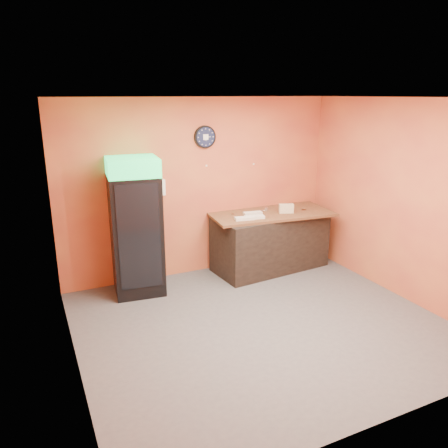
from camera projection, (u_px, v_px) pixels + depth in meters
floor at (261, 324)px, 5.62m from camera, size 4.50×4.50×0.00m
back_wall at (201, 188)px, 6.95m from camera, size 4.50×0.02×2.80m
left_wall at (66, 246)px, 4.30m from camera, size 0.02×4.00×2.80m
right_wall at (403, 201)px, 6.13m from camera, size 0.02×4.00×2.80m
ceiling at (267, 98)px, 4.81m from camera, size 4.50×4.00×0.02m
beverage_cooler at (137, 229)px, 6.26m from camera, size 0.77×0.78×2.00m
prep_counter at (270, 242)px, 7.29m from camera, size 1.94×1.00×0.94m
wall_clock at (205, 137)px, 6.73m from camera, size 0.35×0.06×0.35m
wall_phone at (161, 187)px, 6.61m from camera, size 0.13×0.11×0.24m
butcher_paper at (271, 213)px, 7.15m from camera, size 2.08×1.10×0.04m
sub_roll_stack at (286, 209)px, 7.09m from camera, size 0.25×0.16×0.15m
wrapped_sandwich_left at (245, 218)px, 6.72m from camera, size 0.32×0.17×0.04m
wrapped_sandwich_mid at (254, 217)px, 6.79m from camera, size 0.33×0.18×0.04m
wrapped_sandwich_right at (253, 213)px, 7.01m from camera, size 0.31×0.16×0.04m
kitchen_tool at (266, 209)px, 7.22m from camera, size 0.06×0.06×0.06m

